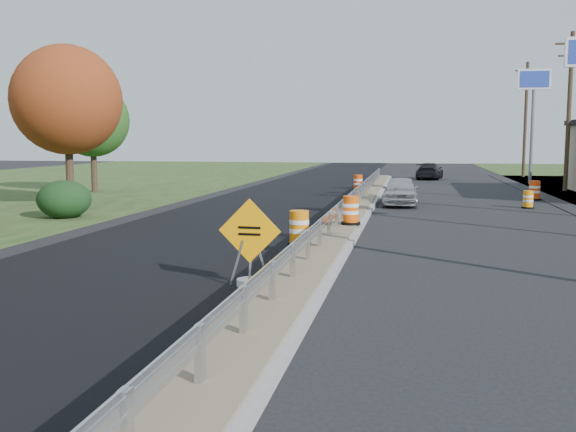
% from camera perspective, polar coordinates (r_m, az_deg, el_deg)
% --- Properties ---
extents(ground, '(140.00, 140.00, 0.00)m').
position_cam_1_polar(ground, '(17.41, 2.83, -3.40)').
color(ground, black).
rests_on(ground, ground).
extents(milled_overlay, '(7.20, 120.00, 0.01)m').
position_cam_1_polar(milled_overlay, '(27.98, -3.22, 0.47)').
color(milled_overlay, black).
rests_on(milled_overlay, ground).
extents(median, '(1.60, 55.00, 0.23)m').
position_cam_1_polar(median, '(25.26, 5.39, 0.01)').
color(median, gray).
rests_on(median, ground).
extents(guardrail, '(0.10, 46.15, 0.72)m').
position_cam_1_polar(guardrail, '(26.19, 5.62, 1.60)').
color(guardrail, silver).
rests_on(guardrail, median).
extents(pylon_sign_north, '(2.20, 0.30, 7.90)m').
position_cam_1_polar(pylon_sign_north, '(47.78, 21.01, 10.42)').
color(pylon_sign_north, slate).
rests_on(pylon_sign_north, ground).
extents(utility_pole_nmid, '(1.90, 0.26, 9.40)m').
position_cam_1_polar(utility_pole_nmid, '(42.01, 23.71, 8.75)').
color(utility_pole_nmid, '#473523').
rests_on(utility_pole_nmid, ground).
extents(utility_pole_north, '(1.90, 0.26, 9.40)m').
position_cam_1_polar(utility_pole_north, '(56.73, 20.36, 8.24)').
color(utility_pole_north, '#473523').
rests_on(utility_pole_north, ground).
extents(hedge_north, '(2.09, 2.09, 1.52)m').
position_cam_1_polar(hedge_north, '(26.69, -19.27, 1.42)').
color(hedge_north, black).
rests_on(hedge_north, ground).
extents(tree_near_red, '(4.95, 4.95, 7.35)m').
position_cam_1_polar(tree_near_red, '(31.11, -19.06, 9.71)').
color(tree_near_red, '#473523').
rests_on(tree_near_red, ground).
extents(tree_near_back, '(4.29, 4.29, 6.37)m').
position_cam_1_polar(tree_near_back, '(39.53, -17.00, 8.13)').
color(tree_near_back, '#473523').
rests_on(tree_near_back, ground).
extents(caution_sign, '(1.35, 0.56, 1.86)m').
position_cam_1_polar(caution_sign, '(13.54, -3.41, -4.31)').
color(caution_sign, white).
rests_on(caution_sign, ground).
extents(barrel_median_near, '(0.65, 0.65, 0.95)m').
position_cam_1_polar(barrel_median_near, '(17.32, 1.00, -1.15)').
color(barrel_median_near, black).
rests_on(barrel_median_near, median).
extents(barrel_median_mid, '(0.66, 0.66, 0.97)m').
position_cam_1_polar(barrel_median_mid, '(21.76, 5.60, 0.46)').
color(barrel_median_mid, black).
rests_on(barrel_median_mid, median).
extents(barrel_median_far, '(0.61, 0.61, 0.89)m').
position_cam_1_polar(barrel_median_far, '(36.36, 6.25, 2.93)').
color(barrel_median_far, black).
rests_on(barrel_median_far, median).
extents(barrel_shoulder_near, '(0.55, 0.55, 0.80)m').
position_cam_1_polar(barrel_shoulder_near, '(30.90, 20.56, 1.35)').
color(barrel_shoulder_near, black).
rests_on(barrel_shoulder_near, ground).
extents(barrel_shoulder_mid, '(0.68, 0.68, 0.99)m').
position_cam_1_polar(barrel_shoulder_mid, '(35.29, 21.06, 2.10)').
color(barrel_shoulder_mid, black).
rests_on(barrel_shoulder_mid, ground).
extents(car_silver, '(1.65, 4.01, 1.36)m').
position_cam_1_polar(car_silver, '(30.82, 9.95, 2.22)').
color(car_silver, '#BABABF').
rests_on(car_silver, ground).
extents(car_dark_far, '(2.38, 4.65, 1.29)m').
position_cam_1_polar(car_dark_far, '(51.84, 12.48, 3.93)').
color(car_dark_far, black).
rests_on(car_dark_far, ground).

